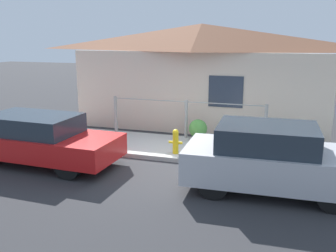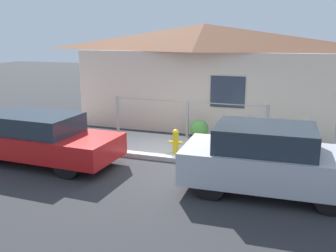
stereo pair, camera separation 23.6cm
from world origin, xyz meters
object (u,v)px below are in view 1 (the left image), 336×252
(car_left, at_px, (38,139))
(potted_plant_near_hydrant, at_px, (198,129))
(car_right, at_px, (271,159))
(fire_hydrant, at_px, (176,141))

(car_left, relative_size, potted_plant_near_hydrant, 6.49)
(potted_plant_near_hydrant, bearing_deg, car_left, -140.28)
(car_right, relative_size, fire_hydrant, 5.52)
(car_left, bearing_deg, potted_plant_near_hydrant, 41.60)
(car_right, bearing_deg, potted_plant_near_hydrant, 125.72)
(car_left, height_order, fire_hydrant, car_left)
(car_left, relative_size, car_right, 1.13)
(car_left, relative_size, fire_hydrant, 6.27)
(car_right, height_order, potted_plant_near_hydrant, car_right)
(car_right, height_order, fire_hydrant, car_right)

